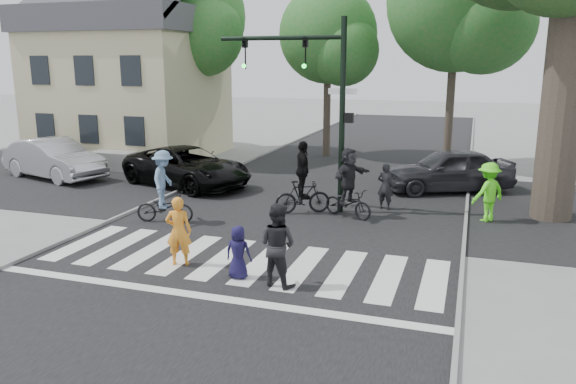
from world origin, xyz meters
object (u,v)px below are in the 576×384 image
Objects in this scene: cyclist_mid at (303,184)px; cyclist_right at (349,187)px; car_grey at (448,170)px; traffic_signal at (316,88)px; pedestrian_adult at (277,245)px; pedestrian_woman at (179,231)px; pedestrian_child at (238,252)px; car_silver at (54,159)px; cyclist_left at (164,192)px; car_suv at (187,167)px.

cyclist_mid reaches higher than cyclist_right.
cyclist_mid is 6.25m from car_grey.
pedestrian_adult is (0.94, -6.34, -3.00)m from traffic_signal.
traffic_signal is 2.78× the size of cyclist_right.
traffic_signal is at bearing -123.26° from pedestrian_woman.
pedestrian_child is 0.24× the size of car_silver.
pedestrian_woman is at bearing -13.71° from pedestrian_child.
cyclist_left is (-4.78, 3.51, 0.03)m from pedestrian_adult.
cyclist_mid is at bearing -122.36° from pedestrian_woman.
car_suv is (-6.56, 8.22, -0.15)m from pedestrian_adult.
traffic_signal is 7.07m from pedestrian_adult.
car_silver reaches higher than pedestrian_child.
pedestrian_adult is 0.84× the size of cyclist_right.
car_suv is (-5.37, 2.43, -0.19)m from cyclist_mid.
pedestrian_child is 0.66× the size of pedestrian_adult.
cyclist_mid is at bearing 32.35° from cyclist_left.
pedestrian_adult is (2.59, -0.44, 0.08)m from pedestrian_woman.
car_suv is 1.10× the size of car_silver.
cyclist_left reaches higher than car_silver.
cyclist_right is at bearing -78.90° from pedestrian_adult.
cyclist_left reaches higher than pedestrian_child.
pedestrian_adult is at bearing -106.03° from car_silver.
traffic_signal is at bearing -92.04° from pedestrian_child.
traffic_signal is 6.70m from car_suv.
car_suv is at bearing 155.68° from cyclist_mid.
pedestrian_adult reaches higher than car_grey.
cyclist_mid is at bearing -84.19° from car_silver.
pedestrian_child is 0.56× the size of cyclist_right.
cyclist_mid is 0.49× the size of car_grey.
pedestrian_child is 9.87m from car_suv.
car_silver is (-12.47, 7.84, -0.09)m from pedestrian_adult.
cyclist_right is 12.92m from car_silver.
car_suv is (-6.84, 2.44, -0.21)m from cyclist_right.
cyclist_mid is at bearing -113.90° from traffic_signal.
pedestrian_adult is 0.84× the size of cyclist_left.
traffic_signal is 1.11× the size of car_suv.
cyclist_left is 0.40× the size of car_suv.
car_grey is (3.94, 10.33, 0.20)m from pedestrian_child.
traffic_signal is 6.85m from pedestrian_woman.
pedestrian_woman is 8.73m from car_suv.
car_suv is 1.16× the size of car_grey.
pedestrian_woman is at bearing -53.63° from car_grey.
pedestrian_woman is 0.31× the size of car_suv.
car_silver reaches higher than car_suv.
traffic_signal reaches higher than pedestrian_child.
traffic_signal is 2.61× the size of cyclist_mid.
pedestrian_woman is (-1.65, -5.90, -3.07)m from traffic_signal.
cyclist_left is 1.00× the size of cyclist_right.
pedestrian_woman is 3.77m from cyclist_left.
pedestrian_child is at bearing -89.98° from traffic_signal.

